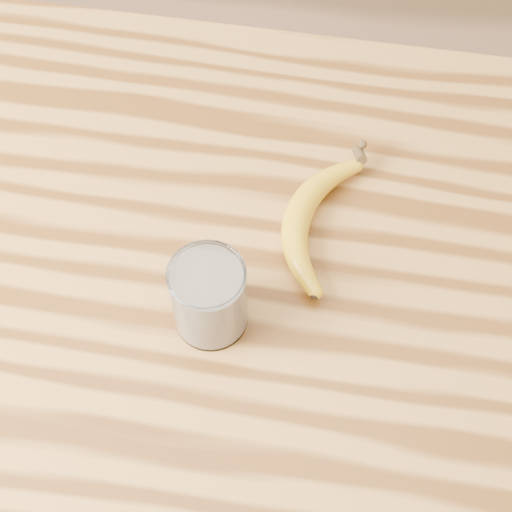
# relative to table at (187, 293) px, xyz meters

# --- Properties ---
(table) EXTENTS (1.20, 0.80, 0.90)m
(table) POSITION_rel_table_xyz_m (0.00, 0.00, 0.00)
(table) COLOR #B47934
(table) RESTS_ON ground
(smoothie_glass) EXTENTS (0.08, 0.08, 0.11)m
(smoothie_glass) POSITION_rel_table_xyz_m (0.06, -0.09, 0.18)
(smoothie_glass) COLOR white
(smoothie_glass) RESTS_ON table
(banana) EXTENTS (0.15, 0.30, 0.04)m
(banana) POSITION_rel_table_xyz_m (0.14, 0.06, 0.15)
(banana) COLOR gold
(banana) RESTS_ON table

